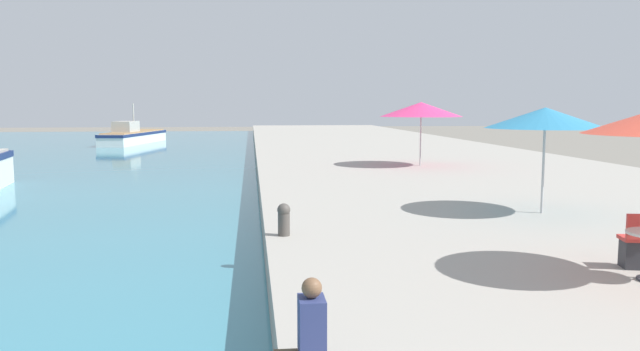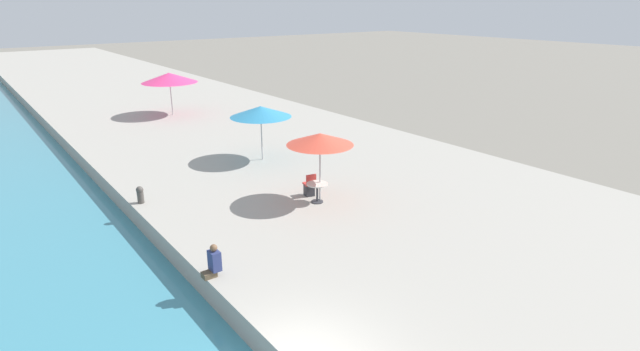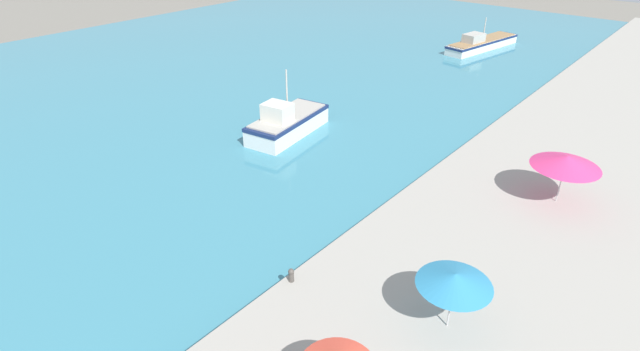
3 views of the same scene
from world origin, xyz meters
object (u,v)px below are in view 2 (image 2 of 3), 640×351
at_px(cafe_table, 317,189).
at_px(person_at_quay, 213,262).
at_px(cafe_umbrella_pink, 320,139).
at_px(mooring_bollard, 140,194).
at_px(cafe_umbrella_striped, 169,78).
at_px(cafe_chair_left, 309,188).
at_px(cafe_umbrella_white, 261,112).

distance_m(cafe_table, person_at_quay, 5.96).
relative_size(cafe_table, person_at_quay, 0.87).
distance_m(cafe_umbrella_pink, mooring_bollard, 6.95).
xyz_separation_m(cafe_umbrella_striped, person_at_quay, (-6.77, -20.46, -2.03)).
relative_size(cafe_umbrella_pink, mooring_bollard, 3.98).
height_order(cafe_umbrella_pink, cafe_table, cafe_umbrella_pink).
bearing_deg(cafe_chair_left, mooring_bollard, 162.01).
height_order(cafe_umbrella_white, cafe_umbrella_striped, cafe_umbrella_striped).
bearing_deg(cafe_umbrella_white, cafe_umbrella_striped, 88.55).
relative_size(cafe_chair_left, mooring_bollard, 1.39).
distance_m(cafe_umbrella_pink, cafe_table, 1.86).
height_order(cafe_umbrella_striped, mooring_bollard, cafe_umbrella_striped).
height_order(cafe_umbrella_white, cafe_chair_left, cafe_umbrella_white).
bearing_deg(cafe_table, cafe_umbrella_striped, 85.57).
relative_size(cafe_umbrella_striped, cafe_table, 4.44).
xyz_separation_m(cafe_umbrella_striped, cafe_table, (-1.39, -17.91, -1.91)).
distance_m(cafe_chair_left, mooring_bollard, 6.28).
height_order(cafe_umbrella_white, cafe_table, cafe_umbrella_white).
bearing_deg(cafe_umbrella_striped, cafe_chair_left, -94.11).
distance_m(cafe_umbrella_striped, mooring_bollard, 15.70).
height_order(cafe_umbrella_white, person_at_quay, cafe_umbrella_white).
relative_size(cafe_umbrella_pink, cafe_umbrella_striped, 0.73).
distance_m(cafe_table, cafe_chair_left, 0.75).
xyz_separation_m(cafe_umbrella_white, cafe_table, (-1.08, -5.82, -1.77)).
height_order(cafe_umbrella_pink, cafe_umbrella_striped, cafe_umbrella_striped).
xyz_separation_m(cafe_umbrella_pink, person_at_quay, (-5.55, -2.60, -1.98)).
bearing_deg(cafe_umbrella_white, cafe_table, -100.55).
bearing_deg(cafe_chair_left, cafe_umbrella_striped, 97.97).
xyz_separation_m(cafe_umbrella_white, cafe_umbrella_striped, (0.31, 12.09, 0.13)).
distance_m(cafe_umbrella_pink, cafe_umbrella_striped, 17.90).
bearing_deg(cafe_table, person_at_quay, -154.66).
bearing_deg(cafe_umbrella_striped, mooring_bollard, -115.38).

